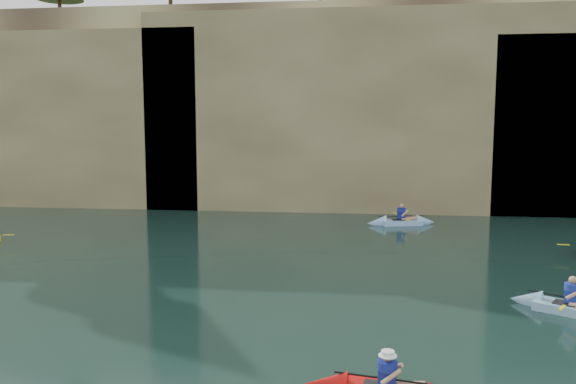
# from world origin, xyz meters

# --- Properties ---
(cliff) EXTENTS (70.00, 16.00, 12.00)m
(cliff) POSITION_xyz_m (0.00, 30.00, 6.00)
(cliff) COLOR tan
(cliff) RESTS_ON ground
(cliff_slab_center) EXTENTS (24.00, 2.40, 11.40)m
(cliff_slab_center) POSITION_xyz_m (2.00, 22.60, 5.70)
(cliff_slab_center) COLOR tan
(cliff_slab_center) RESTS_ON ground
(sea_cave_west) EXTENTS (4.50, 1.00, 4.00)m
(sea_cave_west) POSITION_xyz_m (-18.00, 21.95, 2.00)
(sea_cave_west) COLOR black
(sea_cave_west) RESTS_ON ground
(sea_cave_center) EXTENTS (3.50, 1.00, 3.20)m
(sea_cave_center) POSITION_xyz_m (-4.00, 21.95, 1.60)
(sea_cave_center) COLOR black
(sea_cave_center) RESTS_ON ground
(sea_cave_east) EXTENTS (5.00, 1.00, 4.50)m
(sea_cave_east) POSITION_xyz_m (10.00, 21.95, 2.25)
(sea_cave_east) COLOR black
(sea_cave_east) RESTS_ON ground
(kayaker_ltblue_near) EXTENTS (3.01, 2.27, 1.22)m
(kayaker_ltblue_near) POSITION_xyz_m (7.49, 5.64, 0.15)
(kayaker_ltblue_near) COLOR #80B0D7
(kayaker_ltblue_near) RESTS_ON ground
(kayaker_ltblue_mid) EXTENTS (3.44, 2.46, 1.28)m
(kayaker_ltblue_mid) POSITION_xyz_m (4.11, 18.20, 0.16)
(kayaker_ltblue_mid) COLOR #90BDF1
(kayaker_ltblue_mid) RESTS_ON ground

